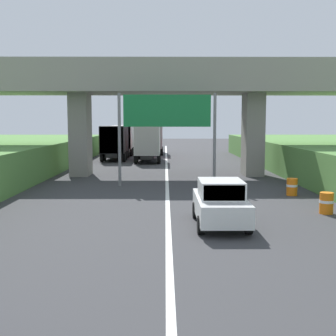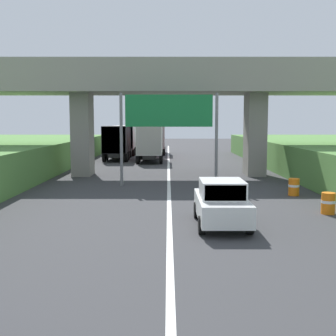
{
  "view_description": "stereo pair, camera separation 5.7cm",
  "coord_description": "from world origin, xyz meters",
  "px_view_note": "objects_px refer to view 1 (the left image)",
  "views": [
    {
      "loc": [
        -0.11,
        -0.17,
        3.82
      ],
      "look_at": [
        0.0,
        16.97,
        2.0
      ],
      "focal_mm": 46.24,
      "sensor_mm": 36.0,
      "label": 1
    },
    {
      "loc": [
        -0.05,
        -0.17,
        3.82
      ],
      "look_at": [
        0.0,
        16.97,
        2.0
      ],
      "focal_mm": 46.24,
      "sensor_mm": 36.0,
      "label": 2
    }
  ],
  "objects_px": {
    "truck_silver": "(153,138)",
    "truck_yellow": "(123,138)",
    "truck_red": "(148,142)",
    "overhead_highway_sign": "(167,117)",
    "truck_black": "(115,141)",
    "construction_barrel_2": "(326,203)",
    "car_white": "(220,203)",
    "construction_barrel_3": "(292,187)"
  },
  "relations": [
    {
      "from": "truck_silver",
      "to": "truck_yellow",
      "type": "xyz_separation_m",
      "value": [
        -3.42,
        -0.96,
        0.0
      ]
    },
    {
      "from": "truck_red",
      "to": "truck_silver",
      "type": "relative_size",
      "value": 1.0
    },
    {
      "from": "overhead_highway_sign",
      "to": "truck_red",
      "type": "xyz_separation_m",
      "value": [
        -1.77,
        15.95,
        -2.18
      ]
    },
    {
      "from": "overhead_highway_sign",
      "to": "truck_yellow",
      "type": "bearing_deg",
      "value": 101.43
    },
    {
      "from": "truck_black",
      "to": "construction_barrel_2",
      "type": "distance_m",
      "value": 28.65
    },
    {
      "from": "car_white",
      "to": "construction_barrel_2",
      "type": "xyz_separation_m",
      "value": [
        4.72,
        2.08,
        -0.4
      ]
    },
    {
      "from": "truck_red",
      "to": "truck_silver",
      "type": "height_order",
      "value": "same"
    },
    {
      "from": "truck_red",
      "to": "truck_yellow",
      "type": "xyz_separation_m",
      "value": [
        -3.25,
        8.87,
        0.0
      ]
    },
    {
      "from": "truck_black",
      "to": "construction_barrel_2",
      "type": "bearing_deg",
      "value": -65.67
    },
    {
      "from": "overhead_highway_sign",
      "to": "truck_black",
      "type": "height_order",
      "value": "overhead_highway_sign"
    },
    {
      "from": "overhead_highway_sign",
      "to": "construction_barrel_2",
      "type": "height_order",
      "value": "overhead_highway_sign"
    },
    {
      "from": "truck_black",
      "to": "truck_yellow",
      "type": "xyz_separation_m",
      "value": [
        0.14,
        6.88,
        0.0
      ]
    },
    {
      "from": "truck_yellow",
      "to": "construction_barrel_2",
      "type": "xyz_separation_m",
      "value": [
        11.65,
        -32.95,
        -1.47
      ]
    },
    {
      "from": "truck_red",
      "to": "construction_barrel_2",
      "type": "distance_m",
      "value": 25.55
    },
    {
      "from": "truck_silver",
      "to": "construction_barrel_2",
      "type": "relative_size",
      "value": 8.11
    },
    {
      "from": "truck_yellow",
      "to": "construction_barrel_2",
      "type": "relative_size",
      "value": 8.11
    },
    {
      "from": "overhead_highway_sign",
      "to": "car_white",
      "type": "xyz_separation_m",
      "value": [
        1.92,
        -10.21,
        -3.26
      ]
    },
    {
      "from": "truck_black",
      "to": "construction_barrel_3",
      "type": "xyz_separation_m",
      "value": [
        11.68,
        -21.52,
        -1.47
      ]
    },
    {
      "from": "truck_red",
      "to": "car_white",
      "type": "xyz_separation_m",
      "value": [
        3.69,
        -26.16,
        -1.08
      ]
    },
    {
      "from": "construction_barrel_3",
      "to": "truck_black",
      "type": "bearing_deg",
      "value": 118.5
    },
    {
      "from": "truck_yellow",
      "to": "truck_black",
      "type": "bearing_deg",
      "value": -91.15
    },
    {
      "from": "truck_silver",
      "to": "truck_yellow",
      "type": "bearing_deg",
      "value": -164.27
    },
    {
      "from": "truck_black",
      "to": "car_white",
      "type": "bearing_deg",
      "value": -75.89
    },
    {
      "from": "construction_barrel_3",
      "to": "construction_barrel_2",
      "type": "bearing_deg",
      "value": -88.61
    },
    {
      "from": "truck_silver",
      "to": "car_white",
      "type": "relative_size",
      "value": 1.78
    },
    {
      "from": "truck_silver",
      "to": "truck_yellow",
      "type": "height_order",
      "value": "same"
    },
    {
      "from": "car_white",
      "to": "construction_barrel_3",
      "type": "relative_size",
      "value": 4.56
    },
    {
      "from": "truck_silver",
      "to": "construction_barrel_2",
      "type": "distance_m",
      "value": 34.93
    },
    {
      "from": "overhead_highway_sign",
      "to": "truck_black",
      "type": "bearing_deg",
      "value": 106.03
    },
    {
      "from": "overhead_highway_sign",
      "to": "car_white",
      "type": "bearing_deg",
      "value": -79.34
    },
    {
      "from": "truck_black",
      "to": "truck_silver",
      "type": "height_order",
      "value": "same"
    },
    {
      "from": "truck_silver",
      "to": "truck_red",
      "type": "bearing_deg",
      "value": -91.02
    },
    {
      "from": "truck_black",
      "to": "truck_silver",
      "type": "relative_size",
      "value": 1.0
    },
    {
      "from": "car_white",
      "to": "construction_barrel_3",
      "type": "bearing_deg",
      "value": 55.23
    },
    {
      "from": "truck_red",
      "to": "truck_black",
      "type": "bearing_deg",
      "value": 149.48
    },
    {
      "from": "construction_barrel_2",
      "to": "truck_yellow",
      "type": "bearing_deg",
      "value": 109.48
    },
    {
      "from": "car_white",
      "to": "truck_yellow",
      "type": "bearing_deg",
      "value": 101.2
    },
    {
      "from": "truck_silver",
      "to": "construction_barrel_3",
      "type": "relative_size",
      "value": 8.11
    },
    {
      "from": "truck_black",
      "to": "construction_barrel_2",
      "type": "height_order",
      "value": "truck_black"
    },
    {
      "from": "car_white",
      "to": "construction_barrel_2",
      "type": "distance_m",
      "value": 5.17
    },
    {
      "from": "overhead_highway_sign",
      "to": "truck_red",
      "type": "height_order",
      "value": "overhead_highway_sign"
    },
    {
      "from": "truck_silver",
      "to": "car_white",
      "type": "xyz_separation_m",
      "value": [
        3.52,
        -35.99,
        -1.08
      ]
    }
  ]
}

